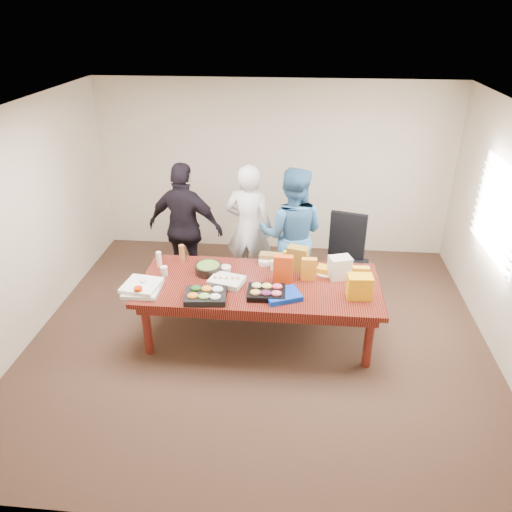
# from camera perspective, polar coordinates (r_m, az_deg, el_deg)

# --- Properties ---
(floor) EXTENTS (5.50, 5.00, 0.02)m
(floor) POSITION_cam_1_polar(r_m,az_deg,el_deg) (6.14, 0.37, -9.26)
(floor) COLOR #47301E
(floor) RESTS_ON ground
(ceiling) EXTENTS (5.50, 5.00, 0.02)m
(ceiling) POSITION_cam_1_polar(r_m,az_deg,el_deg) (5.02, 0.47, 16.53)
(ceiling) COLOR white
(ceiling) RESTS_ON wall_back
(wall_back) EXTENTS (5.50, 0.04, 2.70)m
(wall_back) POSITION_cam_1_polar(r_m,az_deg,el_deg) (7.77, 2.06, 10.11)
(wall_back) COLOR beige
(wall_back) RESTS_ON floor
(wall_front) EXTENTS (5.50, 0.04, 2.70)m
(wall_front) POSITION_cam_1_polar(r_m,az_deg,el_deg) (3.36, -3.48, -15.97)
(wall_front) COLOR beige
(wall_front) RESTS_ON floor
(wall_left) EXTENTS (0.04, 5.00, 2.70)m
(wall_left) POSITION_cam_1_polar(r_m,az_deg,el_deg) (6.28, -25.47, 3.09)
(wall_left) COLOR beige
(wall_left) RESTS_ON floor
(window_panel) EXTENTS (0.03, 1.40, 1.10)m
(window_panel) POSITION_cam_1_polar(r_m,az_deg,el_deg) (6.35, 26.31, 4.61)
(window_panel) COLOR white
(window_panel) RESTS_ON wall_right
(window_blinds) EXTENTS (0.04, 1.36, 1.00)m
(window_blinds) POSITION_cam_1_polar(r_m,az_deg,el_deg) (6.33, 25.97, 4.63)
(window_blinds) COLOR beige
(window_blinds) RESTS_ON wall_right
(conference_table) EXTENTS (2.80, 1.20, 0.75)m
(conference_table) POSITION_cam_1_polar(r_m,az_deg,el_deg) (5.92, 0.38, -6.27)
(conference_table) COLOR #4C1C0F
(conference_table) RESTS_ON floor
(office_chair) EXTENTS (0.73, 0.73, 1.16)m
(office_chair) POSITION_cam_1_polar(r_m,az_deg,el_deg) (6.61, 10.51, -0.88)
(office_chair) COLOR black
(office_chair) RESTS_ON floor
(person_center) EXTENTS (0.72, 0.53, 1.81)m
(person_center) POSITION_cam_1_polar(r_m,az_deg,el_deg) (6.73, -0.82, 3.24)
(person_center) COLOR silver
(person_center) RESTS_ON floor
(person_right) EXTENTS (0.96, 0.78, 1.85)m
(person_right) POSITION_cam_1_polar(r_m,az_deg,el_deg) (6.50, 4.18, 2.47)
(person_right) COLOR #33648D
(person_right) RESTS_ON floor
(person_left) EXTENTS (1.14, 0.65, 1.83)m
(person_left) POSITION_cam_1_polar(r_m,az_deg,el_deg) (6.78, -8.20, 3.24)
(person_left) COLOR black
(person_left) RESTS_ON floor
(veggie_tray) EXTENTS (0.48, 0.39, 0.07)m
(veggie_tray) POSITION_cam_1_polar(r_m,az_deg,el_deg) (5.44, -5.89, -4.65)
(veggie_tray) COLOR black
(veggie_tray) RESTS_ON conference_table
(fruit_tray) EXTENTS (0.43, 0.34, 0.06)m
(fruit_tray) POSITION_cam_1_polar(r_m,az_deg,el_deg) (5.47, 1.21, -4.29)
(fruit_tray) COLOR black
(fruit_tray) RESTS_ON conference_table
(sheet_cake) EXTENTS (0.44, 0.38, 0.07)m
(sheet_cake) POSITION_cam_1_polar(r_m,az_deg,el_deg) (5.70, -3.43, -2.92)
(sheet_cake) COLOR silver
(sheet_cake) RESTS_ON conference_table
(salad_bowl) EXTENTS (0.34, 0.34, 0.10)m
(salad_bowl) POSITION_cam_1_polar(r_m,az_deg,el_deg) (5.93, -5.57, -1.50)
(salad_bowl) COLOR black
(salad_bowl) RESTS_ON conference_table
(chip_bag_blue) EXTENTS (0.46, 0.41, 0.06)m
(chip_bag_blue) POSITION_cam_1_polar(r_m,az_deg,el_deg) (5.44, 3.11, -4.59)
(chip_bag_blue) COLOR #0830A3
(chip_bag_blue) RESTS_ON conference_table
(chip_bag_red) EXTENTS (0.23, 0.10, 0.33)m
(chip_bag_red) POSITION_cam_1_polar(r_m,az_deg,el_deg) (5.68, 3.18, -1.49)
(chip_bag_red) COLOR #D74511
(chip_bag_red) RESTS_ON conference_table
(chip_bag_yellow) EXTENTS (0.19, 0.08, 0.28)m
(chip_bag_yellow) POSITION_cam_1_polar(r_m,az_deg,el_deg) (5.65, 12.00, -2.54)
(chip_bag_yellow) COLOR gold
(chip_bag_yellow) RESTS_ON conference_table
(chip_bag_orange) EXTENTS (0.18, 0.09, 0.27)m
(chip_bag_orange) POSITION_cam_1_polar(r_m,az_deg,el_deg) (5.76, 6.17, -1.53)
(chip_bag_orange) COLOR orange
(chip_bag_orange) RESTS_ON conference_table
(mayo_jar) EXTENTS (0.10, 0.10, 0.13)m
(mayo_jar) POSITION_cam_1_polar(r_m,az_deg,el_deg) (5.97, 2.10, -1.06)
(mayo_jar) COLOR white
(mayo_jar) RESTS_ON conference_table
(mustard_bottle) EXTENTS (0.08, 0.08, 0.19)m
(mustard_bottle) POSITION_cam_1_polar(r_m,az_deg,el_deg) (6.08, 3.45, -0.23)
(mustard_bottle) COLOR #EDB50E
(mustard_bottle) RESTS_ON conference_table
(dressing_bottle) EXTENTS (0.09, 0.09, 0.22)m
(dressing_bottle) POSITION_cam_1_polar(r_m,az_deg,el_deg) (6.21, -8.62, 0.33)
(dressing_bottle) COLOR brown
(dressing_bottle) RESTS_ON conference_table
(ranch_bottle) EXTENTS (0.08, 0.08, 0.19)m
(ranch_bottle) POSITION_cam_1_polar(r_m,az_deg,el_deg) (6.15, -11.21, -0.35)
(ranch_bottle) COLOR #F9EBC6
(ranch_bottle) RESTS_ON conference_table
(banana_bunch) EXTENTS (0.29, 0.21, 0.09)m
(banana_bunch) POSITION_cam_1_polar(r_m,az_deg,el_deg) (5.95, 8.35, -1.69)
(banana_bunch) COLOR yellow
(banana_bunch) RESTS_ON conference_table
(bread_loaf) EXTENTS (0.31, 0.15, 0.12)m
(bread_loaf) POSITION_cam_1_polar(r_m,az_deg,el_deg) (6.14, 1.81, -0.26)
(bread_loaf) COLOR olive
(bread_loaf) RESTS_ON conference_table
(kraft_bag) EXTENTS (0.27, 0.21, 0.32)m
(kraft_bag) POSITION_cam_1_polar(r_m,az_deg,el_deg) (5.91, 4.87, -0.38)
(kraft_bag) COLOR olive
(kraft_bag) RESTS_ON conference_table
(red_cup) EXTENTS (0.09, 0.09, 0.12)m
(red_cup) POSITION_cam_1_polar(r_m,az_deg,el_deg) (5.57, -13.50, -4.16)
(red_cup) COLOR #C72600
(red_cup) RESTS_ON conference_table
(clear_cup_a) EXTENTS (0.10, 0.10, 0.12)m
(clear_cup_a) POSITION_cam_1_polar(r_m,az_deg,el_deg) (5.72, -12.93, -3.18)
(clear_cup_a) COLOR white
(clear_cup_a) RESTS_ON conference_table
(clear_cup_b) EXTENTS (0.09, 0.09, 0.12)m
(clear_cup_b) POSITION_cam_1_polar(r_m,az_deg,el_deg) (5.95, -10.64, -1.73)
(clear_cup_b) COLOR silver
(clear_cup_b) RESTS_ON conference_table
(pizza_box_lower) EXTENTS (0.39, 0.39, 0.04)m
(pizza_box_lower) POSITION_cam_1_polar(r_m,az_deg,el_deg) (5.69, -13.08, -3.84)
(pizza_box_lower) COLOR white
(pizza_box_lower) RESTS_ON conference_table
(pizza_box_upper) EXTENTS (0.44, 0.44, 0.04)m
(pizza_box_upper) POSITION_cam_1_polar(r_m,az_deg,el_deg) (5.69, -13.17, -3.35)
(pizza_box_upper) COLOR white
(pizza_box_upper) RESTS_ON pizza_box_lower
(plate_a) EXTENTS (0.32, 0.32, 0.02)m
(plate_a) POSITION_cam_1_polar(r_m,az_deg,el_deg) (5.99, 8.09, -1.82)
(plate_a) COLOR white
(plate_a) RESTS_ON conference_table
(plate_b) EXTENTS (0.25, 0.25, 0.01)m
(plate_b) POSITION_cam_1_polar(r_m,az_deg,el_deg) (6.11, 5.64, -1.08)
(plate_b) COLOR silver
(plate_b) RESTS_ON conference_table
(dip_bowl_a) EXTENTS (0.17, 0.17, 0.06)m
(dip_bowl_a) POSITION_cam_1_polar(r_m,az_deg,el_deg) (6.11, 1.01, -0.70)
(dip_bowl_a) COLOR white
(dip_bowl_a) RESTS_ON conference_table
(dip_bowl_b) EXTENTS (0.15, 0.15, 0.06)m
(dip_bowl_b) POSITION_cam_1_polar(r_m,az_deg,el_deg) (5.97, -3.61, -1.49)
(dip_bowl_b) COLOR beige
(dip_bowl_b) RESTS_ON conference_table
(grocery_bag_white) EXTENTS (0.29, 0.25, 0.27)m
(grocery_bag_white) POSITION_cam_1_polar(r_m,az_deg,el_deg) (5.85, 9.72, -1.32)
(grocery_bag_white) COLOR silver
(grocery_bag_white) RESTS_ON conference_table
(grocery_bag_yellow) EXTENTS (0.28, 0.20, 0.27)m
(grocery_bag_yellow) POSITION_cam_1_polar(r_m,az_deg,el_deg) (5.50, 11.94, -3.50)
(grocery_bag_yellow) COLOR #F4AC0D
(grocery_bag_yellow) RESTS_ON conference_table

